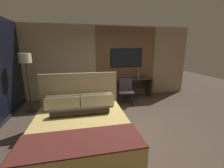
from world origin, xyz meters
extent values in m
plane|color=#4C3D33|center=(0.00, 0.00, 0.00)|extent=(16.00, 16.00, 0.00)
cube|color=tan|center=(0.00, 2.60, 1.40)|extent=(7.20, 0.06, 2.80)
cube|color=brown|center=(0.90, 2.56, 1.40)|extent=(2.43, 0.03, 2.70)
cube|color=#33281E|center=(-0.98, -0.59, 0.11)|extent=(1.81, 1.97, 0.22)
cube|color=tan|center=(-0.98, -0.59, 0.39)|extent=(1.87, 2.03, 0.34)
cube|color=#56231E|center=(-0.98, -1.25, 0.58)|extent=(1.89, 0.71, 0.02)
cube|color=#998460|center=(-0.98, 0.46, 0.67)|extent=(1.91, 0.08, 1.34)
cube|color=beige|center=(-1.38, 0.32, 0.70)|extent=(0.78, 0.23, 0.31)
cube|color=beige|center=(-0.57, 0.32, 0.70)|extent=(0.78, 0.23, 0.31)
cube|color=beige|center=(-1.38, 0.11, 0.70)|extent=(0.78, 0.25, 0.32)
cube|color=beige|center=(-0.57, 0.11, 0.70)|extent=(0.78, 0.25, 0.32)
cylinder|color=#2D2319|center=(-0.98, -0.30, 0.65)|extent=(1.21, 0.17, 0.17)
cube|color=#422D1E|center=(0.90, 2.24, 0.77)|extent=(1.93, 0.58, 0.03)
cube|color=#422D1E|center=(-0.04, 2.24, 0.37)|extent=(0.06, 0.52, 0.75)
cube|color=#422D1E|center=(1.83, 2.24, 0.37)|extent=(0.06, 0.52, 0.75)
cube|color=#422D1E|center=(0.90, 2.51, 0.45)|extent=(1.81, 0.02, 0.37)
cube|color=black|center=(0.90, 2.52, 1.57)|extent=(1.30, 0.04, 0.73)
cube|color=black|center=(0.90, 2.50, 1.57)|extent=(1.22, 0.01, 0.67)
cube|color=#38333D|center=(0.61, 1.54, 0.45)|extent=(0.59, 0.57, 0.05)
cube|color=#38333D|center=(0.64, 1.74, 0.69)|extent=(0.48, 0.19, 0.42)
cylinder|color=black|center=(0.37, 1.38, 0.21)|extent=(0.04, 0.04, 0.43)
cylinder|color=black|center=(0.77, 1.31, 0.21)|extent=(0.04, 0.04, 0.43)
cylinder|color=black|center=(0.44, 1.76, 0.21)|extent=(0.04, 0.04, 0.43)
cylinder|color=black|center=(0.84, 1.69, 0.21)|extent=(0.04, 0.04, 0.43)
cylinder|color=#282623|center=(-2.50, 1.55, 0.01)|extent=(0.28, 0.28, 0.03)
cylinder|color=#332D28|center=(-2.50, 1.55, 0.78)|extent=(0.03, 0.03, 1.57)
cylinder|color=beige|center=(-2.50, 1.55, 1.67)|extent=(0.34, 0.34, 0.28)
cone|color=#4C706B|center=(1.35, 2.30, 0.97)|extent=(0.12, 0.12, 0.38)
cylinder|color=#B2563D|center=(0.22, 2.21, 0.91)|extent=(0.13, 0.13, 0.25)
cube|color=maroon|center=(0.55, 2.23, 0.80)|extent=(0.25, 0.20, 0.03)
camera|label=1|loc=(-0.94, -3.31, 1.95)|focal=24.00mm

